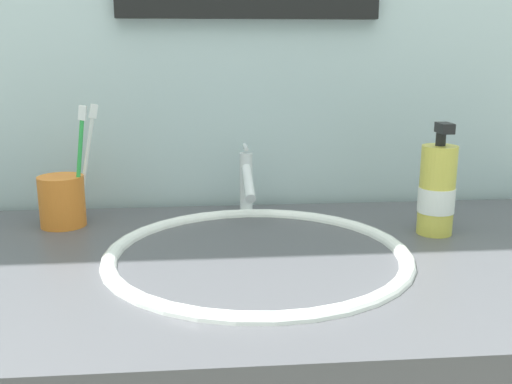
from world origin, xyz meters
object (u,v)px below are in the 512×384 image
at_px(toothbrush_green, 80,158).
at_px(faucet, 247,182).
at_px(toothbrush_cup, 62,201).
at_px(soap_dispenser, 437,191).
at_px(toothbrush_white, 87,155).

bearing_deg(toothbrush_green, faucet, 9.09).
xyz_separation_m(toothbrush_cup, toothbrush_green, (0.04, -0.01, 0.08)).
distance_m(faucet, toothbrush_cup, 0.32).
distance_m(toothbrush_cup, soap_dispenser, 0.63).
bearing_deg(toothbrush_green, soap_dispenser, -8.76).
distance_m(faucet, soap_dispenser, 0.33).
xyz_separation_m(toothbrush_cup, toothbrush_white, (0.04, 0.02, 0.07)).
relative_size(faucet, toothbrush_green, 0.73).
xyz_separation_m(faucet, toothbrush_cup, (-0.32, -0.04, -0.02)).
bearing_deg(soap_dispenser, toothbrush_green, 171.24).
bearing_deg(faucet, toothbrush_cup, -173.39).
xyz_separation_m(faucet, soap_dispenser, (0.30, -0.14, 0.01)).
distance_m(faucet, toothbrush_green, 0.29).
bearing_deg(toothbrush_white, faucet, 2.65).
distance_m(toothbrush_cup, toothbrush_white, 0.09).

